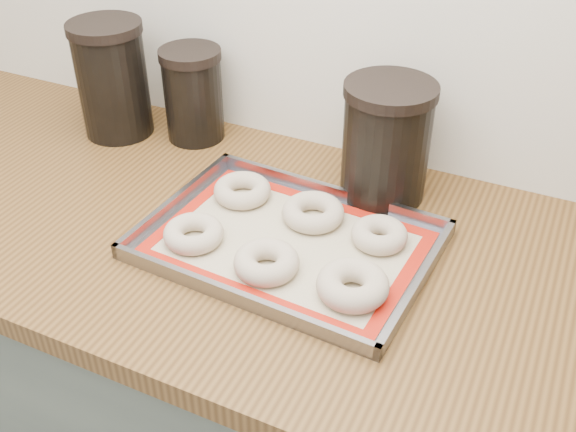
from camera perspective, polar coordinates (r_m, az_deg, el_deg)
The scene contains 13 objects.
cabinet at distance 1.51m, azimuth -6.54°, elevation -14.50°, with size 3.00×0.65×0.86m, color #5D685B.
countertop at distance 1.20m, azimuth -7.96°, elevation -0.59°, with size 3.06×0.68×0.04m, color brown.
baking_tray at distance 1.10m, azimuth 0.00°, elevation -2.24°, with size 0.48×0.36×0.03m.
baking_mat at distance 1.11m, azimuth 0.00°, elevation -2.32°, with size 0.44×0.32×0.00m.
bagel_front_left at distance 1.11m, azimuth -8.00°, elevation -1.48°, with size 0.10×0.10×0.03m, color beige.
bagel_front_mid at distance 1.04m, azimuth -1.83°, elevation -3.91°, with size 0.10×0.10×0.04m, color beige.
bagel_front_right at distance 1.00m, azimuth 5.49°, elevation -5.83°, with size 0.11×0.11×0.04m, color beige.
bagel_back_left at distance 1.21m, azimuth -3.89°, elevation 2.18°, with size 0.10×0.10×0.03m, color beige.
bagel_back_mid at distance 1.15m, azimuth 2.14°, elevation 0.32°, with size 0.11×0.11×0.03m, color beige.
bagel_back_right at distance 1.11m, azimuth 7.74°, elevation -1.59°, with size 0.09×0.09×0.03m, color beige.
canister_left at distance 1.43m, azimuth -14.65°, elevation 11.16°, with size 0.15×0.15×0.24m.
canister_mid at distance 1.39m, azimuth -8.03°, elevation 10.17°, with size 0.12×0.12×0.19m.
canister_right at distance 1.19m, azimuth 8.32°, elevation 6.29°, with size 0.16×0.16×0.21m.
Camera 1 is at (0.56, 0.88, 1.58)m, focal length 42.00 mm.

